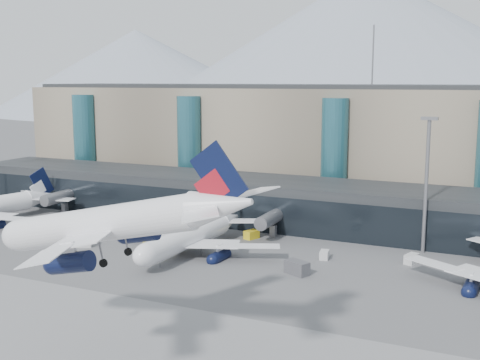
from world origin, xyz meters
name	(u,v)px	position (x,y,z in m)	size (l,w,h in m)	color
ground	(148,316)	(0.00, 0.00, 0.00)	(900.00, 900.00, 0.00)	#515154
concourse	(291,204)	(-0.02, 57.73, 4.97)	(170.00, 27.00, 10.00)	black
terminal_main	(247,139)	(-25.00, 90.00, 15.44)	(130.00, 30.00, 31.00)	gray
teal_towers	(258,152)	(-14.99, 74.01, 14.01)	(116.40, 19.40, 46.00)	#27606E
mountain_ridge	(475,60)	(15.97, 380.00, 45.74)	(910.00, 400.00, 110.00)	gray
lightmast_mid	(427,177)	(30.00, 48.00, 14.42)	(3.00, 1.20, 25.60)	slate
hero_jet	(125,214)	(6.26, -13.25, 17.85)	(33.61, 34.71, 11.18)	white
jet_parked_mid	(197,228)	(-9.53, 31.72, 4.42)	(36.25, 35.49, 11.69)	white
veh_a	(82,242)	(-31.19, 24.29, 1.03)	(3.68, 2.07, 2.07)	#BDBDBD
veh_b	(252,235)	(-3.47, 43.68, 0.86)	(2.98, 1.84, 1.72)	gold
veh_c	(297,268)	(12.62, 25.88, 1.15)	(4.13, 2.18, 2.29)	#47474B
veh_d	(412,259)	(29.16, 40.02, 0.86)	(3.01, 1.61, 1.72)	#BDBDBD
veh_g	(324,255)	(14.23, 36.32, 0.76)	(2.61, 1.52, 1.52)	#BDBDBD
veh_h	(153,246)	(-16.69, 27.24, 1.07)	(3.88, 2.04, 2.14)	gold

